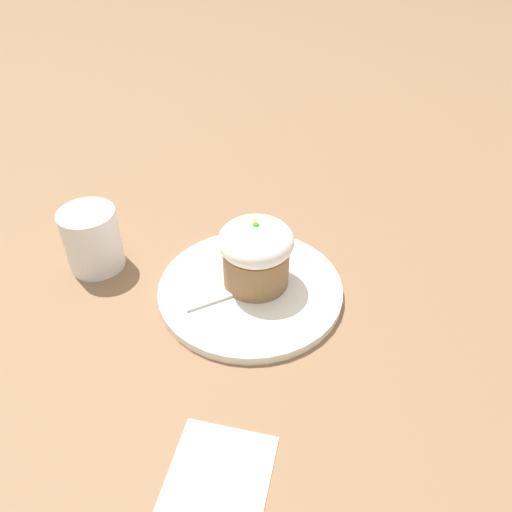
% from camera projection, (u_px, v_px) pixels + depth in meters
% --- Properties ---
extents(ground_plane, '(4.00, 4.00, 0.00)m').
position_uv_depth(ground_plane, '(250.00, 293.00, 0.63)').
color(ground_plane, '#846042').
extents(dessert_plate, '(0.23, 0.23, 0.01)m').
position_uv_depth(dessert_plate, '(250.00, 289.00, 0.63)').
color(dessert_plate, white).
rests_on(dessert_plate, ground_plane).
extents(carrot_cake, '(0.09, 0.09, 0.09)m').
position_uv_depth(carrot_cake, '(256.00, 253.00, 0.60)').
color(carrot_cake, olive).
rests_on(carrot_cake, dessert_plate).
extents(spoon, '(0.06, 0.12, 0.01)m').
position_uv_depth(spoon, '(246.00, 288.00, 0.62)').
color(spoon, silver).
rests_on(spoon, dessert_plate).
extents(coffee_cup, '(0.10, 0.07, 0.08)m').
position_uv_depth(coffee_cup, '(92.00, 239.00, 0.65)').
color(coffee_cup, white).
rests_on(coffee_cup, ground_plane).
extents(paper_napkin, '(0.13, 0.13, 0.00)m').
position_uv_depth(paper_napkin, '(217.00, 481.00, 0.44)').
color(paper_napkin, white).
rests_on(paper_napkin, ground_plane).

